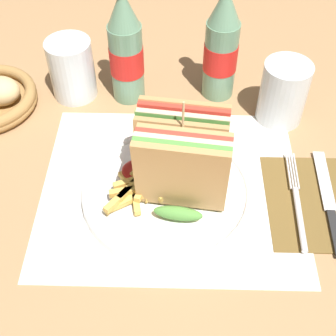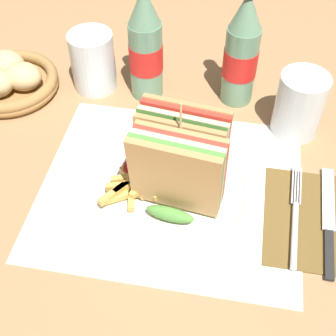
# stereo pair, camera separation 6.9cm
# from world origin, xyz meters

# --- Properties ---
(ground_plane) EXTENTS (4.00, 4.00, 0.00)m
(ground_plane) POSITION_xyz_m (0.00, 0.00, 0.00)
(ground_plane) COLOR #9E754C
(placemat) EXTENTS (0.39, 0.33, 0.00)m
(placemat) POSITION_xyz_m (0.03, 0.00, 0.00)
(placemat) COLOR silver
(placemat) RESTS_ON ground_plane
(plate_main) EXTENTS (0.26, 0.26, 0.02)m
(plate_main) POSITION_xyz_m (0.02, -0.01, 0.01)
(plate_main) COLOR white
(plate_main) RESTS_ON ground_plane
(club_sandwich) EXTENTS (0.13, 0.13, 0.17)m
(club_sandwich) POSITION_xyz_m (0.04, -0.02, 0.08)
(club_sandwich) COLOR tan
(club_sandwich) RESTS_ON plate_main
(fries_pile) EXTENTS (0.09, 0.08, 0.02)m
(fries_pile) POSITION_xyz_m (-0.02, -0.03, 0.03)
(fries_pile) COLOR gold
(fries_pile) RESTS_ON plate_main
(ketchup_blob) EXTENTS (0.05, 0.04, 0.02)m
(ketchup_blob) POSITION_xyz_m (-0.02, 0.01, 0.03)
(ketchup_blob) COLOR maroon
(ketchup_blob) RESTS_ON plate_main
(napkin) EXTENTS (0.13, 0.18, 0.00)m
(napkin) POSITION_xyz_m (0.24, -0.02, 0.00)
(napkin) COLOR brown
(napkin) RESTS_ON ground_plane
(fork) EXTENTS (0.02, 0.18, 0.01)m
(fork) POSITION_xyz_m (0.21, -0.04, 0.01)
(fork) COLOR silver
(fork) RESTS_ON napkin
(knife) EXTENTS (0.02, 0.20, 0.00)m
(knife) POSITION_xyz_m (0.26, -0.02, 0.01)
(knife) COLOR black
(knife) RESTS_ON napkin
(coke_bottle_near) EXTENTS (0.06, 0.06, 0.23)m
(coke_bottle_near) POSITION_xyz_m (-0.05, 0.22, 0.10)
(coke_bottle_near) COLOR slate
(coke_bottle_near) RESTS_ON ground_plane
(coke_bottle_far) EXTENTS (0.06, 0.06, 0.23)m
(coke_bottle_far) POSITION_xyz_m (0.11, 0.23, 0.10)
(coke_bottle_far) COLOR slate
(coke_bottle_far) RESTS_ON ground_plane
(glass_near) EXTENTS (0.08, 0.08, 0.11)m
(glass_near) POSITION_xyz_m (0.21, 0.17, 0.05)
(glass_near) COLOR silver
(glass_near) RESTS_ON ground_plane
(glass_far) EXTENTS (0.08, 0.08, 0.11)m
(glass_far) POSITION_xyz_m (-0.15, 0.22, 0.05)
(glass_far) COLOR silver
(glass_far) RESTS_ON ground_plane
(bread_basket) EXTENTS (0.18, 0.18, 0.06)m
(bread_basket) POSITION_xyz_m (-0.30, 0.18, 0.02)
(bread_basket) COLOR olive
(bread_basket) RESTS_ON ground_plane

